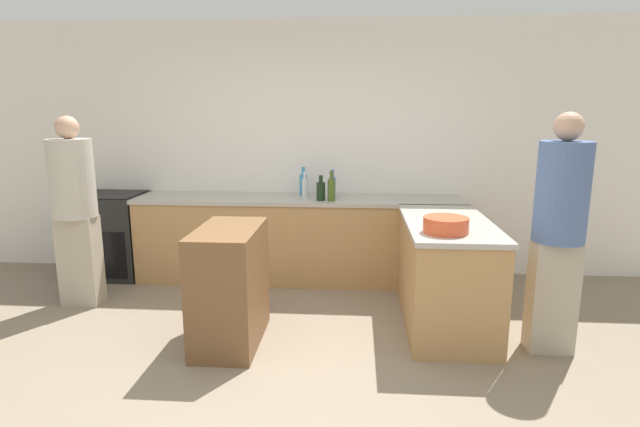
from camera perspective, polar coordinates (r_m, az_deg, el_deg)
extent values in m
plane|color=gray|center=(3.50, -6.40, -18.64)|extent=(14.00, 14.00, 0.00)
cube|color=white|center=(5.46, -2.04, 7.33)|extent=(8.00, 0.06, 2.70)
cube|color=tan|center=(5.27, -2.38, -3.08)|extent=(3.34, 0.64, 0.84)
cube|color=#ADA89E|center=(5.18, -2.42, 1.65)|extent=(3.37, 0.67, 0.04)
cube|color=tan|center=(4.32, 14.10, -6.79)|extent=(0.66, 1.42, 0.84)
cube|color=#ADA89E|center=(4.20, 14.40, -1.07)|extent=(0.69, 1.45, 0.04)
cube|color=black|center=(5.86, -22.76, -2.28)|extent=(0.72, 0.64, 0.88)
cube|color=black|center=(5.62, -24.13, -4.38)|extent=(0.61, 0.01, 0.49)
cube|color=black|center=(5.78, -23.11, 2.03)|extent=(0.67, 0.59, 0.01)
cube|color=brown|center=(3.91, -10.27, -8.14)|extent=(0.46, 0.83, 0.91)
cylinder|color=#DB512D|center=(3.77, 14.18, -1.27)|extent=(0.33, 0.33, 0.12)
cylinder|color=#386BB7|center=(5.15, 1.42, 3.01)|extent=(0.07, 0.07, 0.21)
cylinder|color=#386BB7|center=(5.13, 1.43, 4.61)|extent=(0.03, 0.03, 0.08)
cylinder|color=black|center=(4.97, 0.10, 2.54)|extent=(0.09, 0.09, 0.18)
cylinder|color=black|center=(4.96, 0.10, 3.98)|extent=(0.04, 0.04, 0.07)
cylinder|color=silver|center=(5.13, -1.74, 2.91)|extent=(0.06, 0.06, 0.20)
cylinder|color=silver|center=(5.11, -1.75, 4.42)|extent=(0.03, 0.03, 0.08)
cylinder|color=#338CBF|center=(5.27, -1.92, 3.24)|extent=(0.08, 0.08, 0.22)
cylinder|color=#338CBF|center=(5.25, -1.93, 4.87)|extent=(0.04, 0.04, 0.08)
cylinder|color=#475B1E|center=(4.94, 1.31, 2.68)|extent=(0.08, 0.08, 0.22)
cylinder|color=#475B1E|center=(4.92, 1.31, 4.41)|extent=(0.03, 0.03, 0.08)
cube|color=#ADA38E|center=(5.10, -25.70, -4.88)|extent=(0.34, 0.21, 0.83)
cylinder|color=#B7B2A3|center=(4.95, -26.48, 3.61)|extent=(0.38, 0.38, 0.70)
sphere|color=tan|center=(4.91, -26.96, 8.78)|extent=(0.20, 0.20, 0.20)
cube|color=#ADA38E|center=(4.09, 24.98, -8.61)|extent=(0.32, 0.20, 0.84)
cylinder|color=#4C6699|center=(3.91, 25.96, 2.20)|extent=(0.36, 0.36, 0.71)
sphere|color=tan|center=(3.87, 26.56, 8.89)|extent=(0.20, 0.20, 0.20)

